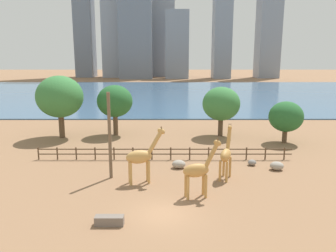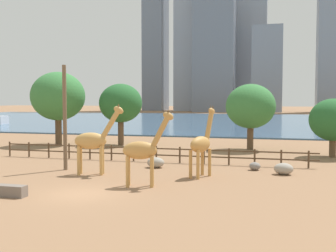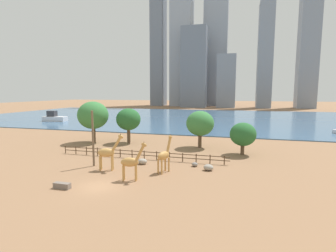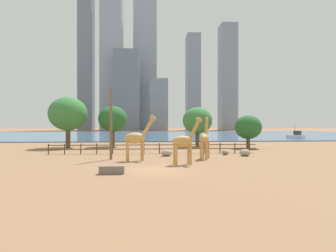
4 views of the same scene
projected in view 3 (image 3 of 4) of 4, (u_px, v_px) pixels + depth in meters
name	position (u px, v px, depth m)	size (l,w,h in m)	color
ground_plane	(203.00, 117.00, 104.05)	(400.00, 400.00, 0.00)	#8C6647
harbor_water	(202.00, 118.00, 101.17)	(180.00, 86.00, 0.20)	#3D6084
giraffe_tall	(164.00, 155.00, 32.23)	(1.56, 2.80, 4.67)	#C18C47
giraffe_companion	(108.00, 153.00, 33.14)	(3.43, 1.45, 4.77)	tan
giraffe_young	(131.00, 162.00, 29.25)	(3.06, 1.29, 4.50)	#C18C47
utility_pole	(93.00, 139.00, 34.83)	(0.28, 0.28, 7.49)	brown
boulder_near_fence	(142.00, 161.00, 36.12)	(1.29, 1.03, 0.77)	gray
boulder_by_pole	(195.00, 164.00, 35.00)	(0.80, 0.76, 0.57)	gray
boulder_small	(208.00, 167.00, 33.20)	(1.28, 1.05, 0.78)	gray
feeding_trough	(62.00, 186.00, 27.01)	(1.80, 0.60, 0.60)	#72665B
enclosure_fence	(139.00, 154.00, 39.01)	(26.12, 0.14, 1.30)	#4C3826
tree_left_large	(200.00, 124.00, 46.50)	(4.93, 4.93, 6.59)	brown
tree_center_broad	(128.00, 120.00, 50.82)	(4.73, 4.73, 6.76)	brown
tree_right_tall	(93.00, 115.00, 51.12)	(5.96, 5.96, 8.08)	brown
tree_left_small	(243.00, 134.00, 41.29)	(4.11, 4.11, 5.13)	brown
boat_ferry	(54.00, 118.00, 87.53)	(8.09, 3.33, 3.49)	silver
skyline_tower_needle	(182.00, 36.00, 182.19)	(14.49, 13.82, 97.19)	#939EAD
skyline_block_central	(216.00, 40.00, 184.99)	(16.59, 9.77, 92.50)	#939EAD
skyline_tower_glass	(158.00, 31.00, 188.17)	(9.09, 12.79, 106.87)	slate
skyline_block_left	(226.00, 81.00, 166.86)	(11.64, 8.63, 33.42)	gray
skyline_block_right	(194.00, 68.00, 169.32)	(15.98, 11.87, 50.92)	slate
skyline_tower_short	(265.00, 56.00, 160.40)	(8.71, 11.38, 63.05)	gray
skyline_block_wide	(308.00, 48.00, 157.12)	(10.75, 11.98, 71.86)	gray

